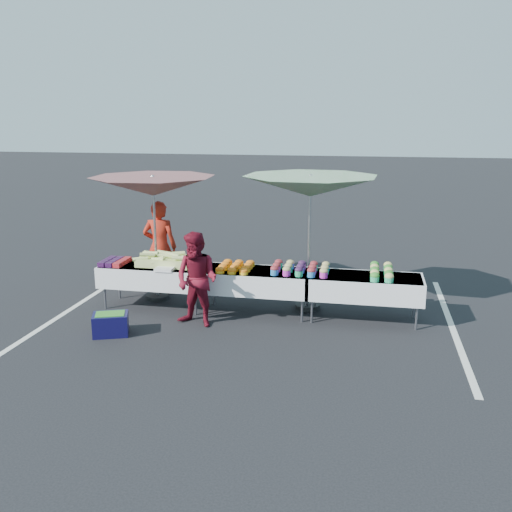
% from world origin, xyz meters
% --- Properties ---
extents(ground, '(80.00, 80.00, 0.00)m').
position_xyz_m(ground, '(0.00, 0.00, 0.00)').
color(ground, black).
extents(stripe_left, '(0.10, 5.00, 0.00)m').
position_xyz_m(stripe_left, '(-3.20, 0.00, 0.00)').
color(stripe_left, silver).
rests_on(stripe_left, ground).
extents(stripe_right, '(0.10, 5.00, 0.00)m').
position_xyz_m(stripe_right, '(3.20, 0.00, 0.00)').
color(stripe_right, silver).
rests_on(stripe_right, ground).
extents(table_left, '(1.86, 0.81, 0.75)m').
position_xyz_m(table_left, '(-1.80, 0.00, 0.58)').
color(table_left, white).
rests_on(table_left, ground).
extents(table_center, '(1.86, 0.81, 0.75)m').
position_xyz_m(table_center, '(0.00, 0.00, 0.58)').
color(table_center, white).
rests_on(table_center, ground).
extents(table_right, '(1.86, 0.81, 0.75)m').
position_xyz_m(table_right, '(1.80, 0.00, 0.58)').
color(table_right, white).
rests_on(table_right, ground).
extents(berry_punnets, '(0.40, 0.54, 0.08)m').
position_xyz_m(berry_punnets, '(-2.51, -0.06, 0.79)').
color(berry_punnets, black).
rests_on(berry_punnets, table_left).
extents(corn_pile, '(1.16, 0.57, 0.26)m').
position_xyz_m(corn_pile, '(-1.55, 0.04, 0.84)').
color(corn_pile, '#C9D26C').
rests_on(corn_pile, table_left).
extents(plastic_bags, '(0.30, 0.25, 0.05)m').
position_xyz_m(plastic_bags, '(-1.50, -0.30, 0.78)').
color(plastic_bags, white).
rests_on(plastic_bags, table_left).
extents(carrot_bowls, '(0.55, 0.69, 0.11)m').
position_xyz_m(carrot_bowls, '(-0.35, -0.01, 0.80)').
color(carrot_bowls, '#F9AF1B').
rests_on(carrot_bowls, table_center).
extents(potato_cups, '(0.94, 0.58, 0.16)m').
position_xyz_m(potato_cups, '(0.75, 0.00, 0.83)').
color(potato_cups, '#2876BD').
rests_on(potato_cups, table_right).
extents(bean_baskets, '(0.36, 0.86, 0.15)m').
position_xyz_m(bean_baskets, '(2.06, 0.08, 0.82)').
color(bean_baskets, '#2BAE71').
rests_on(bean_baskets, table_right).
extents(vendor, '(0.67, 0.47, 1.75)m').
position_xyz_m(vendor, '(-2.01, 0.84, 0.88)').
color(vendor, '#B02314').
rests_on(vendor, ground).
extents(customer, '(0.87, 0.75, 1.52)m').
position_xyz_m(customer, '(-0.80, -0.75, 0.76)').
color(customer, maroon).
rests_on(customer, ground).
extents(umbrella_left, '(2.81, 2.81, 2.27)m').
position_xyz_m(umbrella_left, '(-1.92, 0.40, 2.06)').
color(umbrella_left, black).
rests_on(umbrella_left, ground).
extents(umbrella_right, '(2.90, 2.90, 2.34)m').
position_xyz_m(umbrella_right, '(0.84, 0.40, 2.12)').
color(umbrella_right, black).
rests_on(umbrella_right, ground).
extents(storage_bin, '(0.63, 0.54, 0.34)m').
position_xyz_m(storage_bin, '(-1.99, -1.42, 0.18)').
color(storage_bin, '#0D0B39').
rests_on(storage_bin, ground).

